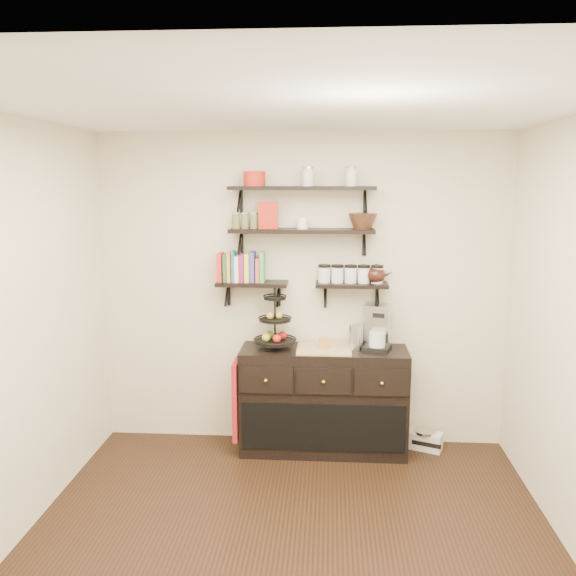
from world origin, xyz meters
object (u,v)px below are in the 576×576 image
Objects in this scene: sideboard at (324,400)px; radio at (425,440)px; fruit_stand at (275,328)px; coffee_maker at (377,328)px.

radio is at bearing 4.95° from sideboard.
fruit_stand is at bearing -154.12° from radio.
radio is (1.29, 0.07, -0.99)m from fruit_stand.
coffee_maker is 1.09m from radio.
fruit_stand reaches higher than radio.
coffee_maker is (0.85, 0.02, 0.01)m from fruit_stand.
sideboard is 2.73× the size of fruit_stand.
radio is at bearing 3.22° from fruit_stand.
sideboard is at bearing -0.52° from fruit_stand.
fruit_stand is 1.63m from radio.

